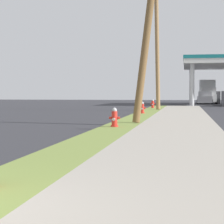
{
  "coord_description": "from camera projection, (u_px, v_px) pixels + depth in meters",
  "views": [
    {
      "loc": [
        3.31,
        -3.98,
        1.45
      ],
      "look_at": [
        0.35,
        13.31,
        0.66
      ],
      "focal_mm": 69.66,
      "sensor_mm": 36.0,
      "label": 1
    }
  ],
  "objects": [
    {
      "name": "fire_hydrant_second",
      "position": [
        114.0,
        118.0,
        16.8
      ],
      "size": [
        0.42,
        0.38,
        0.74
      ],
      "color": "red",
      "rests_on": "grass_verge"
    },
    {
      "name": "utility_pole_background",
      "position": [
        157.0,
        47.0,
        34.28
      ],
      "size": [
        0.76,
        1.6,
        9.75
      ],
      "color": "#937047",
      "rests_on": "grass_verge"
    },
    {
      "name": "car_silver_by_near_pump",
      "position": [
        205.0,
        98.0,
        54.24
      ],
      "size": [
        2.15,
        4.59,
        1.57
      ],
      "color": "#BCBCC1",
      "rests_on": "ground"
    },
    {
      "name": "truck_white_at_forecourt",
      "position": [
        207.0,
        92.0,
        57.95
      ],
      "size": [
        2.19,
        6.42,
        3.11
      ],
      "color": "white",
      "rests_on": "ground"
    },
    {
      "name": "utility_pole_midground",
      "position": [
        150.0,
        9.0,
        18.99
      ],
      "size": [
        1.97,
        1.19,
        9.79
      ],
      "color": "brown",
      "rests_on": "grass_verge"
    },
    {
      "name": "fire_hydrant_fourth",
      "position": [
        153.0,
        104.0,
        37.5
      ],
      "size": [
        0.42,
        0.38,
        0.74
      ],
      "color": "red",
      "rests_on": "grass_verge"
    },
    {
      "name": "fire_hydrant_third",
      "position": [
        142.0,
        108.0,
        27.65
      ],
      "size": [
        0.42,
        0.37,
        0.74
      ],
      "color": "red",
      "rests_on": "grass_verge"
    }
  ]
}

